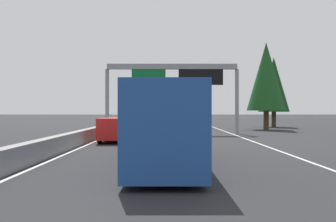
% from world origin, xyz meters
% --- Properties ---
extents(ground_plane, '(320.00, 320.00, 0.00)m').
position_xyz_m(ground_plane, '(60.00, 0.00, 0.00)').
color(ground_plane, '#262628').
extents(median_barrier, '(180.00, 0.56, 0.90)m').
position_xyz_m(median_barrier, '(80.00, 0.30, 0.45)').
color(median_barrier, gray).
rests_on(median_barrier, ground).
extents(shoulder_stripe_right, '(160.00, 0.16, 0.01)m').
position_xyz_m(shoulder_stripe_right, '(70.00, -11.52, 0.01)').
color(shoulder_stripe_right, silver).
rests_on(shoulder_stripe_right, ground).
extents(shoulder_stripe_median, '(160.00, 0.16, 0.01)m').
position_xyz_m(shoulder_stripe_median, '(70.00, -0.25, 0.01)').
color(shoulder_stripe_median, silver).
rests_on(shoulder_stripe_median, ground).
extents(sign_gantry_overhead, '(0.50, 12.68, 6.64)m').
position_xyz_m(sign_gantry_overhead, '(35.86, -6.03, 5.28)').
color(sign_gantry_overhead, gray).
rests_on(sign_gantry_overhead, ground).
extents(bus_near_right, '(11.50, 2.55, 3.10)m').
position_xyz_m(bus_near_right, '(14.64, -5.34, 1.72)').
color(bus_near_right, '#1E4793').
rests_on(bus_near_right, ground).
extents(minivan_far_right, '(5.00, 1.95, 1.69)m').
position_xyz_m(minivan_far_right, '(26.48, -1.74, 0.95)').
color(minivan_far_right, red).
rests_on(minivan_far_right, ground).
extents(sedan_far_center, '(4.40, 1.80, 1.47)m').
position_xyz_m(sedan_far_center, '(64.68, -9.09, 0.68)').
color(sedan_far_center, '#2D6B38').
rests_on(sedan_far_center, ground).
extents(sedan_far_left, '(4.40, 1.80, 1.47)m').
position_xyz_m(sedan_far_left, '(86.71, -1.84, 0.68)').
color(sedan_far_left, black).
rests_on(sedan_far_left, ground).
extents(box_truck_near_center, '(8.50, 2.40, 2.95)m').
position_xyz_m(box_truck_near_center, '(44.70, -1.97, 1.61)').
color(box_truck_near_center, gold).
rests_on(box_truck_near_center, ground).
extents(pickup_mid_left, '(5.60, 2.00, 1.86)m').
position_xyz_m(pickup_mid_left, '(77.92, -5.35, 0.91)').
color(pickup_mid_left, '#2D6B38').
rests_on(pickup_mid_left, ground).
extents(sedan_mid_right, '(4.40, 1.80, 1.47)m').
position_xyz_m(sedan_mid_right, '(98.96, -5.48, 0.68)').
color(sedan_mid_right, slate).
rests_on(sedan_mid_right, ground).
extents(bus_mid_center, '(11.50, 2.55, 3.10)m').
position_xyz_m(bus_mid_center, '(96.47, -1.93, 1.72)').
color(bus_mid_center, white).
rests_on(bus_mid_center, ground).
extents(conifer_right_near, '(4.43, 4.43, 10.06)m').
position_xyz_m(conifer_right_near, '(43.72, -16.76, 6.11)').
color(conifer_right_near, '#4C3823').
rests_on(conifer_right_near, ground).
extents(conifer_right_mid, '(4.11, 4.11, 9.34)m').
position_xyz_m(conifer_right_mid, '(51.21, -19.65, 5.67)').
color(conifer_right_mid, '#4C3823').
rests_on(conifer_right_mid, ground).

